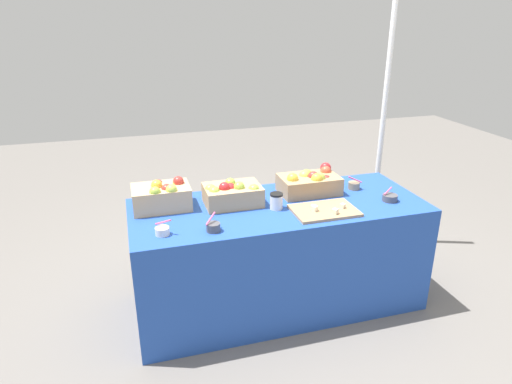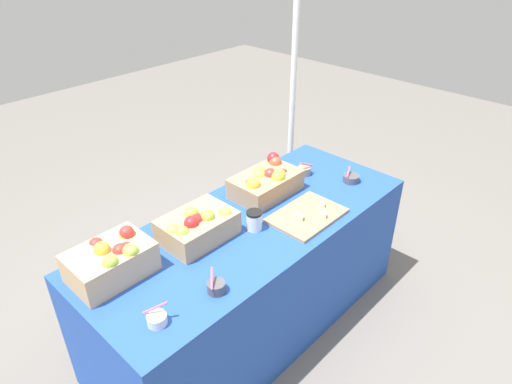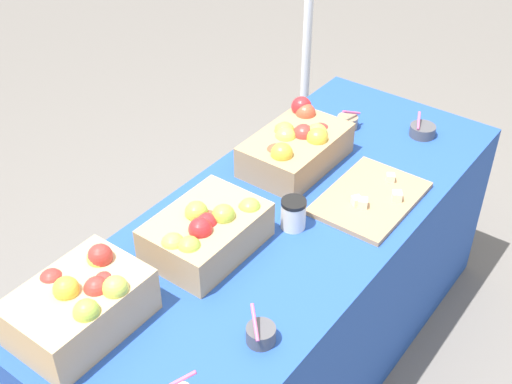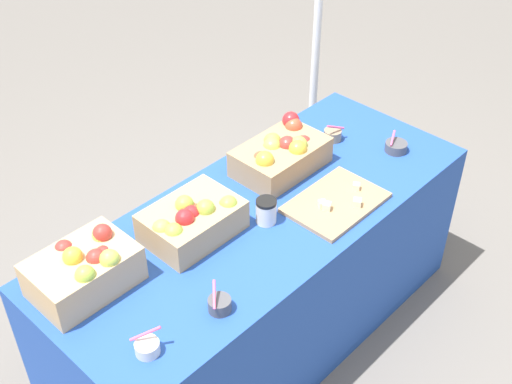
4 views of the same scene
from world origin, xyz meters
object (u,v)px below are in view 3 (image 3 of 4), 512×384
Objects in this scene: coffee_cup at (293,214)px; sample_bowl_mid at (347,122)px; sample_bowl_near at (422,130)px; apple_crate_middle at (208,231)px; apple_crate_left at (82,303)px; cutting_board_front at (371,198)px; sample_bowl_extra at (261,334)px; apple_crate_right at (296,145)px.

sample_bowl_mid is at bearing 15.18° from coffee_cup.
sample_bowl_near is 0.29m from sample_bowl_mid.
coffee_cup is at bearing -164.82° from sample_bowl_mid.
apple_crate_left is at bearing 171.19° from apple_crate_middle.
apple_crate_middle is 0.91× the size of cutting_board_front.
apple_crate_middle is at bearing 166.67° from sample_bowl_near.
apple_crate_right is at bearing 27.74° from sample_bowl_extra.
apple_crate_right is 4.00× the size of sample_bowl_extra.
sample_bowl_near is 0.96× the size of coffee_cup.
apple_crate_middle is at bearing 149.10° from coffee_cup.
sample_bowl_extra reaches higher than cutting_board_front.
coffee_cup is at bearing 153.89° from cutting_board_front.
apple_crate_middle reaches higher than sample_bowl_extra.
sample_bowl_near is 1.21m from sample_bowl_extra.
sample_bowl_near is (0.49, 0.04, 0.01)m from cutting_board_front.
sample_bowl_extra is (0.24, -0.41, -0.06)m from apple_crate_left.
sample_bowl_near is at bearing -11.97° from apple_crate_left.
apple_crate_left is 3.51× the size of sample_bowl_mid.
sample_bowl_mid reaches higher than cutting_board_front.
sample_bowl_near is 0.99× the size of sample_bowl_extra.
sample_bowl_extra is at bearing -161.04° from sample_bowl_mid.
apple_crate_left is 3.61× the size of sample_bowl_near.
apple_crate_left is 0.48m from sample_bowl_extra.
apple_crate_left reaches higher than cutting_board_front.
apple_crate_middle is 1.03m from sample_bowl_near.
cutting_board_front is at bearing -96.41° from apple_crate_right.
apple_crate_right is 3.92× the size of sample_bowl_mid.
sample_bowl_mid reaches higher than sample_bowl_extra.
apple_crate_middle reaches higher than sample_bowl_near.
apple_crate_right reaches higher than sample_bowl_extra.
apple_crate_middle is 0.56m from apple_crate_right.
apple_crate_middle is 3.48× the size of coffee_cup.
apple_crate_middle is 0.59m from cutting_board_front.
apple_crate_right is 0.54m from sample_bowl_near.
apple_crate_left reaches higher than apple_crate_right.
coffee_cup reaches higher than sample_bowl_mid.
apple_crate_middle reaches higher than coffee_cup.
coffee_cup reaches higher than sample_bowl_extra.
sample_bowl_mid is 0.66m from coffee_cup.
sample_bowl_mid is (1.32, -0.04, -0.06)m from apple_crate_left.
apple_crate_right is at bearing 32.62° from coffee_cup.
sample_bowl_extra is at bearing -59.98° from apple_crate_left.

